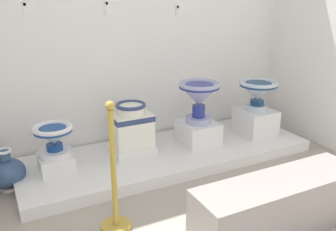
{
  "coord_description": "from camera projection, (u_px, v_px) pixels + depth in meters",
  "views": [
    {
      "loc": [
        0.15,
        -0.47,
        1.62
      ],
      "look_at": [
        1.68,
        2.56,
        0.47
      ],
      "focal_mm": 39.39,
      "sensor_mm": 36.0,
      "label": 1
    }
  ],
  "objects": [
    {
      "name": "antique_toilet_squat_floral",
      "position": [
        53.0,
        137.0,
        3.17
      ],
      "size": [
        0.35,
        0.35,
        0.28
      ],
      "color": "white",
      "rests_on": "plinth_block_squat_floral"
    },
    {
      "name": "plinth_block_pale_glazed",
      "position": [
        198.0,
        132.0,
        3.83
      ],
      "size": [
        0.36,
        0.39,
        0.22
      ],
      "primitive_type": "cube",
      "color": "white",
      "rests_on": "display_platform"
    },
    {
      "name": "plinth_block_squat_floral",
      "position": [
        56.0,
        163.0,
        3.25
      ],
      "size": [
        0.29,
        0.29,
        0.14
      ],
      "primitive_type": "cube",
      "color": "white",
      "rests_on": "display_platform"
    },
    {
      "name": "plinth_block_tall_cobalt",
      "position": [
        132.0,
        149.0,
        3.6
      ],
      "size": [
        0.4,
        0.35,
        0.09
      ],
      "primitive_type": "cube",
      "color": "white",
      "rests_on": "display_platform"
    },
    {
      "name": "info_placard_third",
      "position": [
        180.0,
        10.0,
        3.86
      ],
      "size": [
        0.1,
        0.01,
        0.12
      ],
      "color": "white"
    },
    {
      "name": "info_placard_second",
      "position": [
        110.0,
        7.0,
        3.52
      ],
      "size": [
        0.09,
        0.01,
        0.13
      ],
      "color": "white"
    },
    {
      "name": "antique_toilet_slender_white",
      "position": [
        258.0,
        91.0,
        3.96
      ],
      "size": [
        0.41,
        0.41,
        0.32
      ],
      "color": "silver",
      "rests_on": "plinth_block_slender_white"
    },
    {
      "name": "antique_toilet_pale_glazed",
      "position": [
        199.0,
        95.0,
        3.7
      ],
      "size": [
        0.42,
        0.42,
        0.42
      ],
      "color": "#A1A6D1",
      "rests_on": "plinth_block_pale_glazed"
    },
    {
      "name": "museum_bench",
      "position": [
        279.0,
        205.0,
        2.57
      ],
      "size": [
        1.29,
        0.36,
        0.4
      ],
      "primitive_type": "cube",
      "color": "gray",
      "rests_on": "ground_plane"
    },
    {
      "name": "info_placard_first",
      "position": [
        29.0,
        8.0,
        3.2
      ],
      "size": [
        0.11,
        0.01,
        0.12
      ],
      "color": "white"
    },
    {
      "name": "decorative_vase_spare",
      "position": [
        7.0,
        172.0,
        3.13
      ],
      "size": [
        0.3,
        0.3,
        0.37
      ],
      "color": "white",
      "rests_on": "ground_plane"
    },
    {
      "name": "display_platform",
      "position": [
        168.0,
        154.0,
        3.71
      ],
      "size": [
        2.9,
        0.97,
        0.11
      ],
      "primitive_type": "cube",
      "color": "white",
      "rests_on": "ground_plane"
    },
    {
      "name": "antique_toilet_tall_cobalt",
      "position": [
        131.0,
        124.0,
        3.51
      ],
      "size": [
        0.38,
        0.3,
        0.42
      ],
      "color": "white",
      "rests_on": "plinth_block_tall_cobalt"
    },
    {
      "name": "plinth_block_slender_white",
      "position": [
        255.0,
        122.0,
        4.07
      ],
      "size": [
        0.37,
        0.38,
        0.27
      ],
      "primitive_type": "cube",
      "color": "white",
      "rests_on": "display_platform"
    },
    {
      "name": "stanchion_post_near_left",
      "position": [
        114.0,
        189.0,
        2.56
      ],
      "size": [
        0.22,
        0.22,
        0.95
      ],
      "color": "#B69538",
      "rests_on": "ground_plane"
    }
  ]
}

